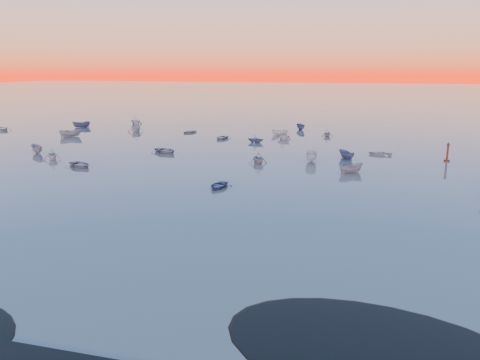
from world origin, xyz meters
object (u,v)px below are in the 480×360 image
(boat_near_center, at_px, (351,173))
(boat_near_left, at_px, (80,167))
(channel_marker, at_px, (447,153))
(boat_near_right, at_px, (258,163))

(boat_near_center, bearing_deg, boat_near_left, 63.39)
(boat_near_left, xyz_separation_m, channel_marker, (49.30, 17.24, 1.15))
(boat_near_center, height_order, channel_marker, channel_marker)
(boat_near_left, xyz_separation_m, boat_near_right, (23.08, 8.80, 0.00))
(boat_near_right, distance_m, channel_marker, 27.57)
(boat_near_left, bearing_deg, boat_near_right, -39.39)
(boat_near_center, distance_m, boat_near_right, 13.33)
(boat_near_center, bearing_deg, channel_marker, -84.68)
(boat_near_left, relative_size, channel_marker, 1.45)
(boat_near_center, xyz_separation_m, channel_marker, (13.25, 11.51, 1.15))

